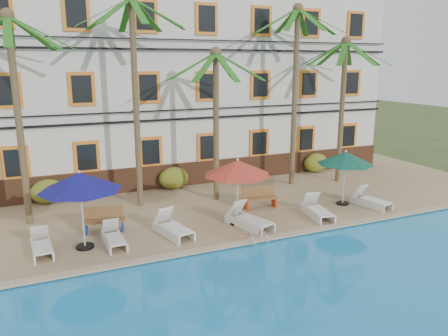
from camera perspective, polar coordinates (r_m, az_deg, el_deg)
name	(u,v)px	position (r m, az deg, el deg)	size (l,w,h in m)	color
ground	(239,239)	(16.43, 2.03, -9.30)	(100.00, 100.00, 0.00)	#384C23
pool_deck	(194,199)	(20.72, -3.97, -4.03)	(30.00, 12.00, 0.25)	tan
pool_coping	(251,241)	(15.58, 3.49, -9.51)	(30.00, 0.35, 0.06)	tan
hotel_building	(161,82)	(24.53, -8.19, 11.08)	(25.40, 6.44, 10.22)	silver
palm_a	(15,90)	(17.87, -25.60, 9.13)	(4.45, 4.45, 8.01)	brown
palm_b	(135,75)	(18.75, -11.61, 11.85)	(4.45, 4.45, 8.90)	brown
palm_c	(216,102)	(19.34, -1.06, 8.59)	(4.45, 4.45, 6.81)	brown
palm_d	(296,73)	(22.20, 9.33, 12.19)	(4.45, 4.45, 8.91)	brown
palm_e	(343,90)	(23.32, 15.29, 9.85)	(4.45, 4.45, 7.42)	brown
shrub_left	(48,192)	(20.98, -22.00, -2.87)	(1.50, 0.90, 1.10)	#215819
shrub_mid	(174,178)	(21.86, -6.59, -1.32)	(1.50, 0.90, 1.10)	#215819
shrub_right	(316,163)	(25.58, 11.93, 0.67)	(1.50, 0.90, 1.10)	#215819
umbrella_blue	(80,182)	(15.08, -18.30, -1.75)	(2.72, 2.72, 2.72)	black
umbrella_red	(238,168)	(16.56, 1.78, -0.02)	(2.63, 2.63, 2.63)	black
umbrella_green	(345,158)	(19.69, 15.58, 1.23)	(2.45, 2.45, 2.45)	black
lounger_a	(42,245)	(15.84, -22.73, -9.29)	(0.70, 1.73, 0.81)	white
lounger_b	(114,237)	(15.74, -14.20, -8.76)	(0.64, 1.71, 0.80)	white
lounger_c	(172,227)	(16.18, -6.75, -7.66)	(1.12, 2.06, 0.92)	white
lounger_d	(248,219)	(16.82, 3.22, -6.69)	(1.31, 2.17, 0.96)	white
lounger_e	(317,210)	(18.30, 12.06, -5.35)	(0.98, 2.00, 0.90)	white
lounger_f	(370,200)	(20.24, 18.56, -3.96)	(0.96, 1.91, 0.86)	white
bench_left	(104,219)	(16.93, -15.37, -6.47)	(1.56, 0.75, 0.93)	olive
bench_right	(260,197)	(19.02, 4.69, -3.79)	(1.55, 0.65, 0.93)	olive
pool_ladder	(257,242)	(15.59, 4.33, -9.62)	(0.54, 0.74, 0.74)	silver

